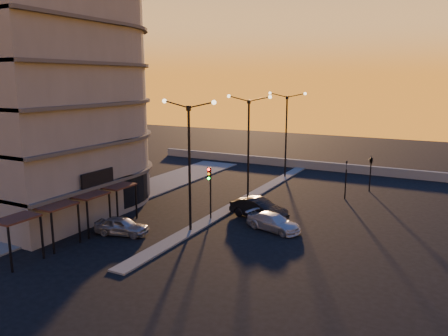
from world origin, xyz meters
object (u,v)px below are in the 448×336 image
streetlamp_mid (248,139)px  car_wagon (274,222)px  car_hatchback (122,226)px  car_sedan (259,208)px  traffic_light_main (210,184)px

streetlamp_mid → car_wagon: streetlamp_mid is taller
car_hatchback → car_wagon: bearing=-70.8°
car_sedan → streetlamp_mid: bearing=44.3°
car_sedan → car_wagon: size_ratio=1.12×
car_wagon → car_hatchback: bearing=136.8°
car_hatchback → car_sedan: size_ratio=0.81×
car_wagon → car_sedan: bearing=58.5°
streetlamp_mid → car_sedan: 7.51m
car_hatchback → traffic_light_main: bearing=-47.9°
streetlamp_mid → traffic_light_main: 7.62m
traffic_light_main → car_sedan: (3.16, 2.31, -2.11)m
streetlamp_mid → traffic_light_main: (0.00, -7.13, -2.70)m
streetlamp_mid → traffic_light_main: streetlamp_mid is taller
streetlamp_mid → car_sedan: bearing=-56.7°
traffic_light_main → car_sedan: bearing=36.2°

